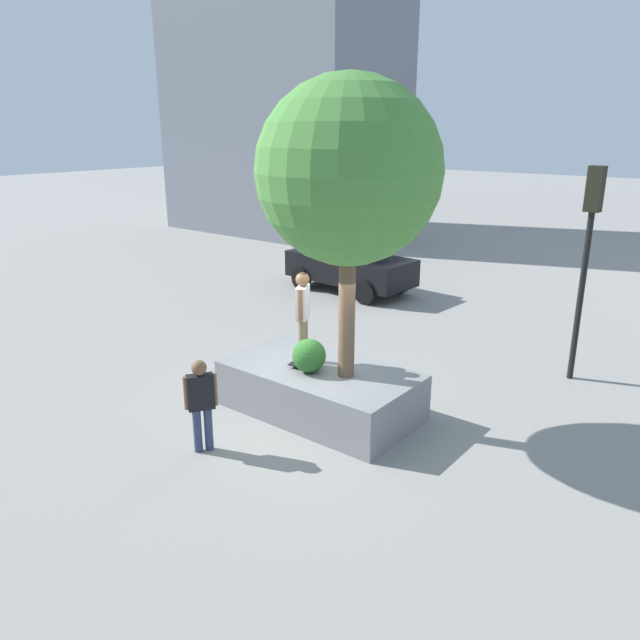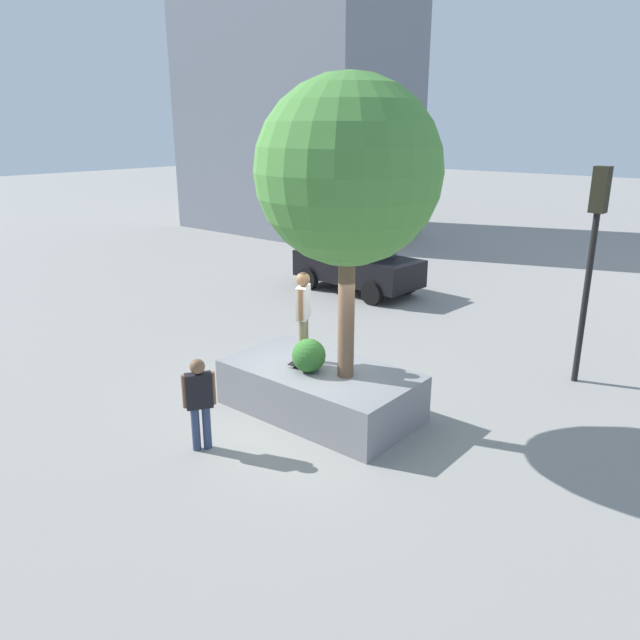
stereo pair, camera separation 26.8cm
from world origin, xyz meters
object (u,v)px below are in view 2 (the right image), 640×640
at_px(skateboarder, 303,309).
at_px(traffic_light_corner, 594,239).
at_px(sedan_parked, 356,261).
at_px(plaza_tree, 348,173).
at_px(planter_ledge, 320,390).
at_px(skateboard, 304,359).
at_px(pedestrian_crossing, 199,398).

xyz_separation_m(skateboarder, traffic_light_corner, (3.51, 4.38, 1.07)).
height_order(skateboarder, sedan_parked, skateboarder).
height_order(plaza_tree, sedan_parked, plaza_tree).
bearing_deg(skateboarder, sedan_parked, 120.13).
bearing_deg(skateboarder, traffic_light_corner, 51.26).
distance_m(planter_ledge, skateboarder, 1.49).
xyz_separation_m(planter_ledge, plaza_tree, (0.55, 0.03, 3.84)).
bearing_deg(sedan_parked, skateboarder, -59.87).
height_order(plaza_tree, traffic_light_corner, plaza_tree).
xyz_separation_m(plaza_tree, skateboard, (-0.98, 0.02, -3.36)).
relative_size(plaza_tree, skateboarder, 3.07).
relative_size(plaza_tree, pedestrian_crossing, 3.18).
height_order(sedan_parked, pedestrian_crossing, sedan_parked).
distance_m(plaza_tree, skateboard, 3.50).
distance_m(plaza_tree, skateboarder, 2.61).
bearing_deg(planter_ledge, skateboarder, 173.33).
height_order(planter_ledge, skateboarder, skateboarder).
distance_m(planter_ledge, traffic_light_corner, 5.94).
height_order(planter_ledge, plaza_tree, plaza_tree).
height_order(plaza_tree, pedestrian_crossing, plaza_tree).
relative_size(sedan_parked, traffic_light_corner, 0.97).
distance_m(plaza_tree, pedestrian_crossing, 4.23).
relative_size(skateboarder, traffic_light_corner, 0.38).
relative_size(skateboard, pedestrian_crossing, 0.54).
distance_m(planter_ledge, sedan_parked, 8.58).
bearing_deg(traffic_light_corner, skateboard, -128.74).
relative_size(plaza_tree, traffic_light_corner, 1.15).
height_order(planter_ledge, pedestrian_crossing, pedestrian_crossing).
height_order(skateboarder, traffic_light_corner, traffic_light_corner).
bearing_deg(skateboard, traffic_light_corner, 51.26).
height_order(skateboard, skateboarder, skateboarder).
xyz_separation_m(plaza_tree, sedan_parked, (-5.15, 7.20, -3.31)).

